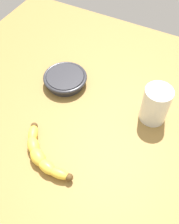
{
  "coord_description": "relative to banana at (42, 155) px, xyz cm",
  "views": [
    {
      "loc": [
        -36.67,
        -20.83,
        70.02
      ],
      "look_at": [
        7.64,
        2.2,
        5.0
      ],
      "focal_mm": 42.67,
      "sensor_mm": 36.0,
      "label": 1
    }
  ],
  "objects": [
    {
      "name": "wooden_tabletop",
      "position": [
        11.6,
        -7.04,
        -3.4
      ],
      "size": [
        120.0,
        120.0,
        3.0
      ],
      "primitive_type": "cube",
      "color": "olive",
      "rests_on": "ground"
    },
    {
      "name": "ceramic_bowl",
      "position": [
        27.91,
        8.97,
        0.28
      ],
      "size": [
        14.88,
        14.88,
        3.6
      ],
      "color": "#2D2D33",
      "rests_on": "wooden_tabletop"
    },
    {
      "name": "banana",
      "position": [
        0.0,
        0.0,
        0.0
      ],
      "size": [
        12.63,
        19.75,
        3.79
      ],
      "rotation": [
        0.0,
        0.0,
        4.22
      ],
      "color": "yellow",
      "rests_on": "wooden_tabletop"
    },
    {
      "name": "smoothie_glass",
      "position": [
        27.96,
        -22.32,
        3.65
      ],
      "size": [
        8.2,
        8.2,
        12.07
      ],
      "color": "silver",
      "rests_on": "wooden_tabletop"
    }
  ]
}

